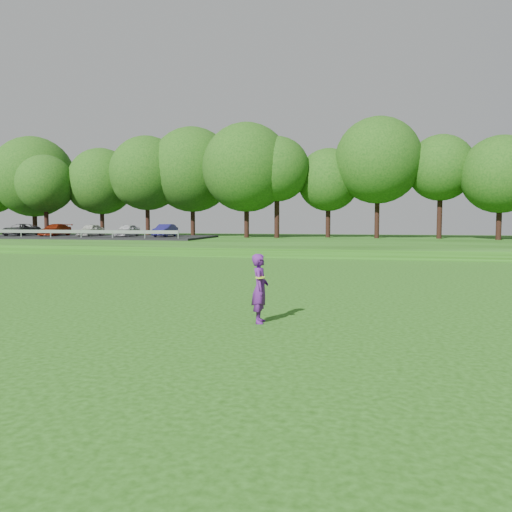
# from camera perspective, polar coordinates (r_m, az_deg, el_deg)

# --- Properties ---
(ground) EXTENTS (140.00, 140.00, 0.00)m
(ground) POSITION_cam_1_polar(r_m,az_deg,el_deg) (12.74, -1.98, -7.01)
(ground) COLOR #1B430C
(ground) RESTS_ON ground
(berm) EXTENTS (130.00, 30.00, 0.60)m
(berm) POSITION_cam_1_polar(r_m,az_deg,el_deg) (46.24, 8.76, 1.50)
(berm) COLOR #1B430C
(berm) RESTS_ON ground
(walking_path) EXTENTS (130.00, 1.60, 0.04)m
(walking_path) POSITION_cam_1_polar(r_m,az_deg,el_deg) (32.33, 7.04, -0.15)
(walking_path) COLOR gray
(walking_path) RESTS_ON ground
(treeline) EXTENTS (104.00, 7.00, 15.00)m
(treeline) POSITION_cam_1_polar(r_m,az_deg,el_deg) (50.49, 9.18, 10.59)
(treeline) COLOR #133F0E
(treeline) RESTS_ON berm
(parking_lot) EXTENTS (24.00, 9.00, 1.38)m
(parking_lot) POSITION_cam_1_polar(r_m,az_deg,el_deg) (52.81, -19.05, 2.45)
(parking_lot) COLOR black
(parking_lot) RESTS_ON berm
(woman) EXTENTS (0.47, 0.65, 1.66)m
(woman) POSITION_cam_1_polar(r_m,az_deg,el_deg) (11.94, 0.46, -3.72)
(woman) COLOR #581A77
(woman) RESTS_ON ground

